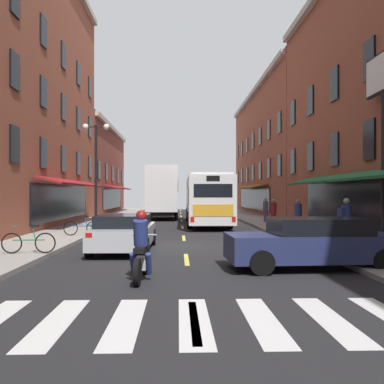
{
  "coord_description": "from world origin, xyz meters",
  "views": [
    {
      "loc": [
        -0.26,
        -16.96,
        2.04
      ],
      "look_at": [
        0.54,
        7.97,
        2.15
      ],
      "focal_mm": 40.46,
      "sensor_mm": 36.0,
      "label": 1
    }
  ],
  "objects_px": {
    "pedestrian_near": "(346,220)",
    "pedestrian_mid": "(298,215)",
    "sedan_far": "(313,243)",
    "sedan_near": "(124,232)",
    "sedan_mid": "(164,206)",
    "motorcycle_rider": "(141,250)",
    "street_lamp_twin": "(96,171)",
    "pedestrian_far": "(266,210)",
    "pedestrian_rear": "(274,212)",
    "billboard_sign": "(384,100)",
    "bicycle_near": "(82,228)",
    "bicycle_mid": "(29,242)",
    "box_truck": "(162,193)",
    "transit_bus": "(207,199)"
  },
  "relations": [
    {
      "from": "bicycle_near",
      "to": "pedestrian_far",
      "type": "relative_size",
      "value": 1.05
    },
    {
      "from": "billboard_sign",
      "to": "bicycle_mid",
      "type": "bearing_deg",
      "value": -174.53
    },
    {
      "from": "billboard_sign",
      "to": "sedan_near",
      "type": "xyz_separation_m",
      "value": [
        -9.24,
        0.42,
        -4.71
      ]
    },
    {
      "from": "bicycle_near",
      "to": "pedestrian_rear",
      "type": "bearing_deg",
      "value": 26.99
    },
    {
      "from": "pedestrian_mid",
      "to": "pedestrian_far",
      "type": "relative_size",
      "value": 1.0
    },
    {
      "from": "transit_bus",
      "to": "pedestrian_mid",
      "type": "height_order",
      "value": "transit_bus"
    },
    {
      "from": "sedan_near",
      "to": "sedan_mid",
      "type": "xyz_separation_m",
      "value": [
        0.37,
        30.82,
        0.02
      ]
    },
    {
      "from": "bicycle_near",
      "to": "pedestrian_near",
      "type": "distance_m",
      "value": 11.4
    },
    {
      "from": "billboard_sign",
      "to": "pedestrian_far",
      "type": "height_order",
      "value": "billboard_sign"
    },
    {
      "from": "bicycle_mid",
      "to": "pedestrian_near",
      "type": "distance_m",
      "value": 11.12
    },
    {
      "from": "box_truck",
      "to": "transit_bus",
      "type": "bearing_deg",
      "value": -62.24
    },
    {
      "from": "billboard_sign",
      "to": "sedan_far",
      "type": "xyz_separation_m",
      "value": [
        -3.62,
        -3.43,
        -4.68
      ]
    },
    {
      "from": "sedan_mid",
      "to": "pedestrian_rear",
      "type": "relative_size",
      "value": 2.76
    },
    {
      "from": "sedan_far",
      "to": "street_lamp_twin",
      "type": "relative_size",
      "value": 0.83
    },
    {
      "from": "motorcycle_rider",
      "to": "bicycle_near",
      "type": "distance_m",
      "value": 10.29
    },
    {
      "from": "box_truck",
      "to": "bicycle_mid",
      "type": "height_order",
      "value": "box_truck"
    },
    {
      "from": "pedestrian_near",
      "to": "street_lamp_twin",
      "type": "bearing_deg",
      "value": -142.17
    },
    {
      "from": "sedan_mid",
      "to": "sedan_far",
      "type": "xyz_separation_m",
      "value": [
        5.25,
        -34.67,
        0.01
      ]
    },
    {
      "from": "motorcycle_rider",
      "to": "bicycle_near",
      "type": "height_order",
      "value": "motorcycle_rider"
    },
    {
      "from": "pedestrian_near",
      "to": "pedestrian_mid",
      "type": "height_order",
      "value": "pedestrian_near"
    },
    {
      "from": "sedan_far",
      "to": "pedestrian_far",
      "type": "relative_size",
      "value": 2.86
    },
    {
      "from": "sedan_mid",
      "to": "bicycle_mid",
      "type": "bearing_deg",
      "value": -95.68
    },
    {
      "from": "sedan_mid",
      "to": "pedestrian_near",
      "type": "height_order",
      "value": "pedestrian_near"
    },
    {
      "from": "bicycle_mid",
      "to": "pedestrian_mid",
      "type": "bearing_deg",
      "value": 35.23
    },
    {
      "from": "motorcycle_rider",
      "to": "street_lamp_twin",
      "type": "xyz_separation_m",
      "value": [
        -3.49,
        12.76,
        2.53
      ]
    },
    {
      "from": "bicycle_near",
      "to": "bicycle_mid",
      "type": "xyz_separation_m",
      "value": [
        -0.38,
        -5.96,
        0.0
      ]
    },
    {
      "from": "billboard_sign",
      "to": "sedan_far",
      "type": "bearing_deg",
      "value": -136.54
    },
    {
      "from": "billboard_sign",
      "to": "bicycle_near",
      "type": "relative_size",
      "value": 4.08
    },
    {
      "from": "sedan_near",
      "to": "bicycle_near",
      "type": "distance_m",
      "value": 5.04
    },
    {
      "from": "sedan_near",
      "to": "motorcycle_rider",
      "type": "height_order",
      "value": "motorcycle_rider"
    },
    {
      "from": "pedestrian_far",
      "to": "pedestrian_rear",
      "type": "relative_size",
      "value": 1.01
    },
    {
      "from": "motorcycle_rider",
      "to": "sedan_near",
      "type": "bearing_deg",
      "value": 101.33
    },
    {
      "from": "pedestrian_mid",
      "to": "transit_bus",
      "type": "bearing_deg",
      "value": -62.55
    },
    {
      "from": "billboard_sign",
      "to": "street_lamp_twin",
      "type": "relative_size",
      "value": 1.24
    },
    {
      "from": "transit_bus",
      "to": "pedestrian_far",
      "type": "bearing_deg",
      "value": 5.94
    },
    {
      "from": "sedan_far",
      "to": "pedestrian_far",
      "type": "xyz_separation_m",
      "value": [
        2.23,
        17.32,
        0.27
      ]
    },
    {
      "from": "pedestrian_rear",
      "to": "sedan_near",
      "type": "bearing_deg",
      "value": -152.35
    },
    {
      "from": "sedan_far",
      "to": "pedestrian_mid",
      "type": "distance_m",
      "value": 10.2
    },
    {
      "from": "billboard_sign",
      "to": "pedestrian_rear",
      "type": "distance_m",
      "value": 10.96
    },
    {
      "from": "sedan_near",
      "to": "pedestrian_far",
      "type": "relative_size",
      "value": 2.93
    },
    {
      "from": "sedan_mid",
      "to": "bicycle_near",
      "type": "bearing_deg",
      "value": -96.13
    },
    {
      "from": "billboard_sign",
      "to": "bicycle_near",
      "type": "bearing_deg",
      "value": 157.68
    },
    {
      "from": "sedan_far",
      "to": "street_lamp_twin",
      "type": "distance_m",
      "value": 14.13
    },
    {
      "from": "motorcycle_rider",
      "to": "street_lamp_twin",
      "type": "height_order",
      "value": "street_lamp_twin"
    },
    {
      "from": "bicycle_near",
      "to": "pedestrian_near",
      "type": "xyz_separation_m",
      "value": [
        10.58,
        -4.2,
        0.57
      ]
    },
    {
      "from": "bicycle_near",
      "to": "pedestrian_mid",
      "type": "distance_m",
      "value": 10.6
    },
    {
      "from": "bicycle_near",
      "to": "street_lamp_twin",
      "type": "relative_size",
      "value": 0.31
    },
    {
      "from": "motorcycle_rider",
      "to": "sedan_far",
      "type": "bearing_deg",
      "value": 17.4
    },
    {
      "from": "billboard_sign",
      "to": "box_truck",
      "type": "distance_m",
      "value": 21.53
    },
    {
      "from": "billboard_sign",
      "to": "motorcycle_rider",
      "type": "xyz_separation_m",
      "value": [
        -8.18,
        -4.86,
        -4.68
      ]
    }
  ]
}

